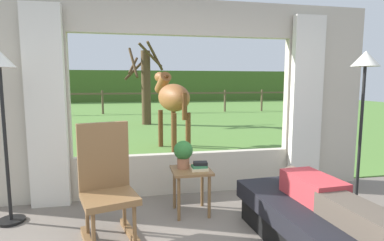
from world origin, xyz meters
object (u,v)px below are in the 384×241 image
(floor_lamp_right, at_px, (364,82))
(reclining_person, at_px, (326,196))
(horse, at_px, (172,98))
(recliner_sofa, at_px, (321,227))
(floor_lamp_left, at_px, (1,85))
(book_stack, at_px, (200,166))
(side_table, at_px, (191,177))
(rocking_chair, at_px, (107,184))
(pasture_tree, at_px, (145,84))
(potted_plant, at_px, (183,153))

(floor_lamp_right, bearing_deg, reclining_person, -140.23)
(reclining_person, relative_size, horse, 0.79)
(reclining_person, bearing_deg, horse, 95.94)
(recliner_sofa, xyz_separation_m, floor_lamp_left, (-2.94, 1.16, 1.26))
(book_stack, relative_size, floor_lamp_left, 0.11)
(reclining_person, distance_m, floor_lamp_right, 1.68)
(side_table, bearing_deg, reclining_person, -46.88)
(rocking_chair, height_order, pasture_tree, pasture_tree)
(side_table, distance_m, book_stack, 0.17)
(potted_plant, bearing_deg, book_stack, -35.69)
(floor_lamp_right, bearing_deg, potted_plant, 173.53)
(reclining_person, bearing_deg, pasture_tree, 93.89)
(rocking_chair, relative_size, potted_plant, 3.50)
(horse, bearing_deg, pasture_tree, 81.62)
(reclining_person, distance_m, floor_lamp_left, 3.32)
(rocking_chair, bearing_deg, horse, 57.67)
(side_table, bearing_deg, horse, 85.87)
(potted_plant, relative_size, floor_lamp_right, 0.17)
(side_table, xyz_separation_m, book_stack, (0.09, -0.06, 0.14))
(floor_lamp_left, distance_m, horse, 3.93)
(pasture_tree, bearing_deg, potted_plant, -89.59)
(potted_plant, relative_size, horse, 0.18)
(recliner_sofa, height_order, horse, horse)
(potted_plant, distance_m, book_stack, 0.25)
(recliner_sofa, distance_m, rocking_chair, 2.00)
(rocking_chair, xyz_separation_m, potted_plant, (0.82, 0.47, 0.16))
(recliner_sofa, bearing_deg, pasture_tree, 93.93)
(potted_plant, bearing_deg, reclining_person, -46.23)
(book_stack, bearing_deg, pasture_tree, 91.65)
(floor_lamp_left, bearing_deg, side_table, -4.55)
(floor_lamp_left, height_order, horse, floor_lamp_left)
(book_stack, bearing_deg, horse, 87.36)
(recliner_sofa, xyz_separation_m, pasture_tree, (-1.12, 8.57, 1.23))
(horse, distance_m, pasture_tree, 4.20)
(floor_lamp_right, bearing_deg, book_stack, 176.46)
(pasture_tree, bearing_deg, reclining_person, -82.61)
(recliner_sofa, distance_m, pasture_tree, 8.73)
(recliner_sofa, bearing_deg, floor_lamp_left, 155.03)
(floor_lamp_right, bearing_deg, side_table, 174.95)
(rocking_chair, distance_m, book_stack, 1.04)
(reclining_person, height_order, potted_plant, potted_plant)
(pasture_tree, bearing_deg, rocking_chair, -95.49)
(rocking_chair, bearing_deg, potted_plant, 14.10)
(recliner_sofa, relative_size, rocking_chair, 1.56)
(recliner_sofa, bearing_deg, horse, 96.05)
(reclining_person, xyz_separation_m, horse, (-0.74, 4.45, 0.63))
(horse, bearing_deg, book_stack, -106.20)
(rocking_chair, distance_m, floor_lamp_left, 1.52)
(floor_lamp_left, bearing_deg, book_stack, -6.01)
(floor_lamp_right, xyz_separation_m, horse, (-1.79, 3.57, -0.35))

